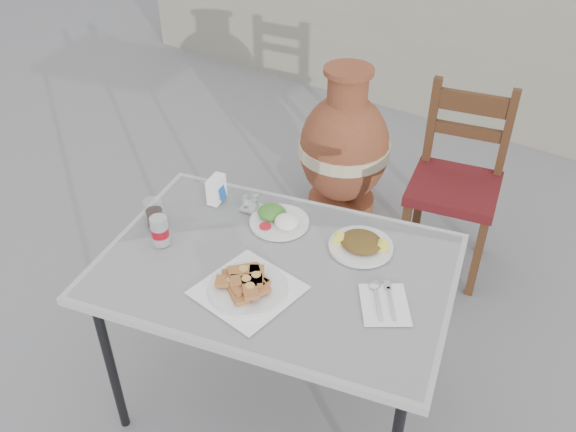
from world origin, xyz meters
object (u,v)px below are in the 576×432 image
Objects in this scene: salad_chopped_plate at (361,244)px; napkin_holder at (216,189)px; pide_plate at (248,284)px; chair at (456,181)px; soda_can at (160,231)px; cola_glass at (154,214)px; terracotta_urn at (344,149)px; salad_rice_plate at (279,219)px; condiment_caddy at (253,205)px; cafe_table at (276,275)px.

napkin_holder is at bearing -174.22° from salad_chopped_plate.
chair is at bearing 81.87° from pide_plate.
napkin_holder is at bearing 91.59° from soda_can.
chair is at bearing 61.41° from cola_glass.
pide_plate is 0.49m from napkin_holder.
pide_plate is 1.45m from terracotta_urn.
salad_rice_plate is 2.24× the size of cola_glass.
condiment_caddy is 0.11× the size of terracotta_urn.
pide_plate is at bearing -70.28° from salad_rice_plate.
condiment_caddy reaches higher than salad_rice_plate.
cola_glass is (-0.35, -0.24, 0.02)m from salad_rice_plate.
napkin_holder reaches higher than cola_glass.
salad_chopped_plate is 2.32× the size of cola_glass.
cafe_table is at bearing 90.77° from pide_plate.
napkin_holder reaches higher than salad_chopped_plate.
salad_chopped_plate is at bearing 23.61° from cola_glass.
cola_glass is at bearing 143.81° from soda_can.
terracotta_urn is (-0.62, 0.98, -0.31)m from salad_chopped_plate.
soda_can is (-0.37, -0.13, 0.10)m from cafe_table.
cafe_table is 12.12× the size of soda_can.
salad_rice_plate is at bearing 34.56° from cola_glass.
napkin_holder is 1.09m from terracotta_urn.
condiment_caddy is (-0.24, 0.34, -0.01)m from pide_plate.
pide_plate is at bearing -116.07° from salad_chopped_plate.
soda_can is (-0.37, 0.02, 0.03)m from pide_plate.
chair reaches higher than salad_rice_plate.
cola_glass is at bearing -172.47° from cafe_table.
chair is at bearing 48.07° from napkin_holder.
condiment_caddy reaches higher than cafe_table.
terracotta_urn is at bearing 122.15° from salad_chopped_plate.
pide_plate is at bearing -51.04° from napkin_holder.
napkin_holder is at bearing -87.07° from terracotta_urn.
salad_rice_plate is 2.32× the size of condiment_caddy.
salad_rice_plate reaches higher than salad_chopped_plate.
chair reaches higher than soda_can.
chair is at bearing 65.74° from condiment_caddy.
cafe_table is 1.45× the size of chair.
napkin_holder is (-0.56, -0.06, 0.03)m from salad_chopped_plate.
salad_chopped_plate is at bearing 63.93° from pide_plate.
terracotta_urn is at bearing 161.48° from chair.
salad_chopped_plate is 0.57m from napkin_holder.
salad_rice_plate is 0.30m from salad_chopped_plate.
condiment_caddy is at bearing 67.66° from soda_can.
pide_plate is 0.37m from soda_can.
cola_glass is at bearing -131.75° from condiment_caddy.
condiment_caddy is (0.14, 0.03, -0.03)m from napkin_holder.
napkin_holder reaches higher than cafe_table.
condiment_caddy is at bearing -126.36° from chair.
chair is at bearing 66.22° from soda_can.
salad_rice_plate is 2.13× the size of napkin_holder.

